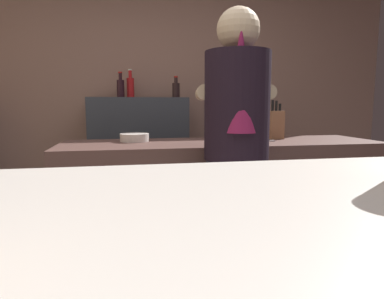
{
  "coord_description": "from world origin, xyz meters",
  "views": [
    {
      "loc": [
        -0.26,
        -1.35,
        1.17
      ],
      "look_at": [
        -0.15,
        -0.75,
        1.09
      ],
      "focal_mm": 30.99,
      "sensor_mm": 36.0,
      "label": 1
    }
  ],
  "objects_px": {
    "bartender": "(236,145)",
    "bottle_hot_sauce": "(176,89)",
    "bottle_olive_oil": "(130,87)",
    "knife_block": "(276,124)",
    "bottle_soy": "(121,88)",
    "chefs_knife": "(257,141)",
    "mixing_bowl": "(134,137)"
  },
  "relations": [
    {
      "from": "bottle_hot_sauce",
      "to": "bottle_olive_oil",
      "type": "xyz_separation_m",
      "value": [
        -0.43,
        0.09,
        0.03
      ]
    },
    {
      "from": "knife_block",
      "to": "bottle_soy",
      "type": "xyz_separation_m",
      "value": [
        -1.1,
        1.04,
        0.3
      ]
    },
    {
      "from": "bartender",
      "to": "bottle_soy",
      "type": "distance_m",
      "value": 1.75
    },
    {
      "from": "bottle_hot_sauce",
      "to": "bottle_soy",
      "type": "bearing_deg",
      "value": 177.79
    },
    {
      "from": "knife_block",
      "to": "bottle_soy",
      "type": "relative_size",
      "value": 1.16
    },
    {
      "from": "bottle_hot_sauce",
      "to": "bottle_olive_oil",
      "type": "distance_m",
      "value": 0.45
    },
    {
      "from": "knife_block",
      "to": "bottle_hot_sauce",
      "type": "relative_size",
      "value": 1.35
    },
    {
      "from": "chefs_knife",
      "to": "bottle_olive_oil",
      "type": "relative_size",
      "value": 0.88
    },
    {
      "from": "knife_block",
      "to": "mixing_bowl",
      "type": "distance_m",
      "value": 1.0
    },
    {
      "from": "knife_block",
      "to": "mixing_bowl",
      "type": "bearing_deg",
      "value": 178.79
    },
    {
      "from": "knife_block",
      "to": "chefs_knife",
      "type": "distance_m",
      "value": 0.26
    },
    {
      "from": "knife_block",
      "to": "mixing_bowl",
      "type": "relative_size",
      "value": 1.44
    },
    {
      "from": "bottle_soy",
      "to": "chefs_knife",
      "type": "bearing_deg",
      "value": -52.65
    },
    {
      "from": "bottle_soy",
      "to": "bottle_olive_oil",
      "type": "relative_size",
      "value": 0.88
    },
    {
      "from": "bartender",
      "to": "chefs_knife",
      "type": "relative_size",
      "value": 6.92
    },
    {
      "from": "bartender",
      "to": "chefs_knife",
      "type": "xyz_separation_m",
      "value": [
        0.28,
        0.41,
        -0.03
      ]
    },
    {
      "from": "bartender",
      "to": "knife_block",
      "type": "distance_m",
      "value": 0.73
    },
    {
      "from": "chefs_knife",
      "to": "bottle_hot_sauce",
      "type": "relative_size",
      "value": 1.17
    },
    {
      "from": "bartender",
      "to": "knife_block",
      "type": "xyz_separation_m",
      "value": [
        0.48,
        0.55,
        0.07
      ]
    },
    {
      "from": "knife_block",
      "to": "bottle_olive_oil",
      "type": "xyz_separation_m",
      "value": [
        -1.01,
        1.11,
        0.31
      ]
    },
    {
      "from": "mixing_bowl",
      "to": "bottle_soy",
      "type": "bearing_deg",
      "value": 95.82
    },
    {
      "from": "mixing_bowl",
      "to": "bottle_olive_oil",
      "type": "xyz_separation_m",
      "value": [
        -0.01,
        1.09,
        0.39
      ]
    },
    {
      "from": "bottle_soy",
      "to": "bartender",
      "type": "bearing_deg",
      "value": -68.58
    },
    {
      "from": "bottle_olive_oil",
      "to": "bottle_hot_sauce",
      "type": "bearing_deg",
      "value": -11.76
    },
    {
      "from": "chefs_knife",
      "to": "bottle_olive_oil",
      "type": "distance_m",
      "value": 1.56
    },
    {
      "from": "bottle_olive_oil",
      "to": "mixing_bowl",
      "type": "bearing_deg",
      "value": -89.4
    },
    {
      "from": "knife_block",
      "to": "bottle_olive_oil",
      "type": "distance_m",
      "value": 1.53
    },
    {
      "from": "bottle_hot_sauce",
      "to": "chefs_knife",
      "type": "bearing_deg",
      "value": -72.0
    },
    {
      "from": "bartender",
      "to": "bottle_hot_sauce",
      "type": "height_order",
      "value": "bartender"
    },
    {
      "from": "chefs_knife",
      "to": "bottle_olive_oil",
      "type": "bearing_deg",
      "value": 124.11
    },
    {
      "from": "bartender",
      "to": "chefs_knife",
      "type": "height_order",
      "value": "bartender"
    },
    {
      "from": "bottle_soy",
      "to": "knife_block",
      "type": "bearing_deg",
      "value": -43.44
    }
  ]
}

